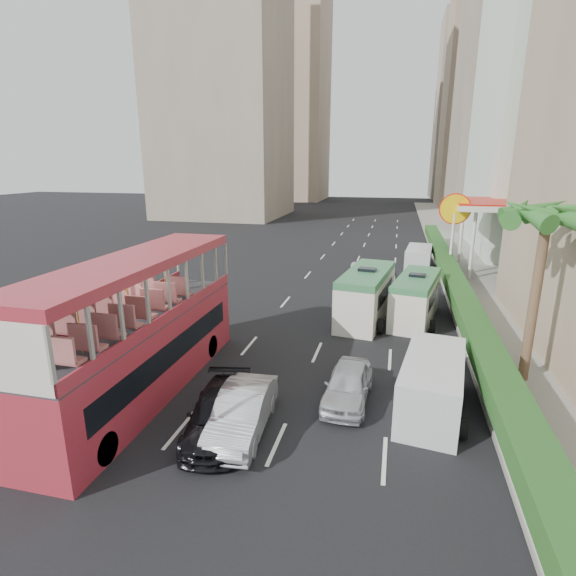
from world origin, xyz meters
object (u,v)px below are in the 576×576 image
(minibus_far, at_px, (416,298))
(panel_van_far, at_px, (418,259))
(car_black, at_px, (219,432))
(minibus_near, at_px, (366,295))
(car_silver_lane_a, at_px, (243,431))
(van_asset, at_px, (368,282))
(panel_van_near, at_px, (432,385))
(double_decker_bus, at_px, (140,327))
(palm_tree, at_px, (535,299))
(shell_station, at_px, (495,238))
(car_silver_lane_b, at_px, (347,401))

(minibus_far, bearing_deg, panel_van_far, 98.13)
(car_black, height_order, minibus_far, minibus_far)
(car_black, height_order, minibus_near, minibus_near)
(car_silver_lane_a, relative_size, minibus_far, 0.77)
(minibus_near, height_order, panel_van_far, minibus_near)
(van_asset, bearing_deg, car_silver_lane_a, -105.44)
(van_asset, xyz_separation_m, panel_van_far, (3.58, 4.65, 0.91))
(car_black, bearing_deg, panel_van_near, 13.61)
(double_decker_bus, bearing_deg, car_silver_lane_a, -20.10)
(car_silver_lane_a, xyz_separation_m, van_asset, (2.59, 19.47, 0.00))
(double_decker_bus, relative_size, palm_tree, 1.72)
(shell_station, bearing_deg, palm_tree, -96.60)
(double_decker_bus, height_order, car_silver_lane_b, double_decker_bus)
(minibus_near, bearing_deg, car_silver_lane_b, -81.69)
(double_decker_bus, distance_m, minibus_far, 14.52)
(double_decker_bus, xyz_separation_m, car_silver_lane_b, (7.39, 1.05, -2.53))
(car_silver_lane_a, bearing_deg, car_black, -167.63)
(car_silver_lane_b, bearing_deg, van_asset, 93.91)
(car_silver_lane_a, xyz_separation_m, minibus_near, (2.97, 11.65, 1.34))
(car_silver_lane_a, height_order, car_black, car_silver_lane_a)
(panel_van_far, bearing_deg, car_silver_lane_a, -98.79)
(palm_tree, bearing_deg, car_silver_lane_b, -155.28)
(panel_van_far, relative_size, shell_station, 0.57)
(van_asset, xyz_separation_m, palm_tree, (6.82, -13.86, 3.38))
(car_black, bearing_deg, van_asset, 69.77)
(car_silver_lane_a, xyz_separation_m, minibus_far, (5.56, 12.10, 1.21))
(minibus_far, distance_m, shell_station, 13.98)
(double_decker_bus, height_order, car_black, double_decker_bus)
(van_asset, relative_size, minibus_far, 0.92)
(panel_van_far, relative_size, palm_tree, 0.71)
(car_silver_lane_b, xyz_separation_m, panel_van_far, (3.16, 21.46, 0.91))
(car_silver_lane_b, bearing_deg, car_silver_lane_a, -136.11)
(car_silver_lane_a, xyz_separation_m, palm_tree, (9.42, 5.60, 3.38))
(car_silver_lane_b, relative_size, shell_station, 0.47)
(minibus_far, xyz_separation_m, shell_station, (6.05, 12.51, 1.54))
(car_silver_lane_b, relative_size, minibus_far, 0.69)
(panel_van_near, bearing_deg, shell_station, 83.39)
(car_silver_lane_a, height_order, shell_station, shell_station)
(van_asset, distance_m, shell_station, 10.74)
(double_decker_bus, relative_size, car_silver_lane_b, 2.94)
(car_silver_lane_a, distance_m, panel_van_far, 24.91)
(car_silver_lane_b, relative_size, minibus_near, 0.62)
(minibus_far, height_order, palm_tree, palm_tree)
(minibus_far, bearing_deg, shell_station, 75.18)
(palm_tree, bearing_deg, panel_van_far, 99.96)
(car_black, distance_m, panel_van_near, 7.26)
(panel_van_far, xyz_separation_m, shell_station, (5.45, 0.49, 1.84))
(panel_van_far, bearing_deg, car_silver_lane_b, -92.81)
(double_decker_bus, height_order, panel_van_far, double_decker_bus)
(double_decker_bus, distance_m, shell_station, 28.02)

